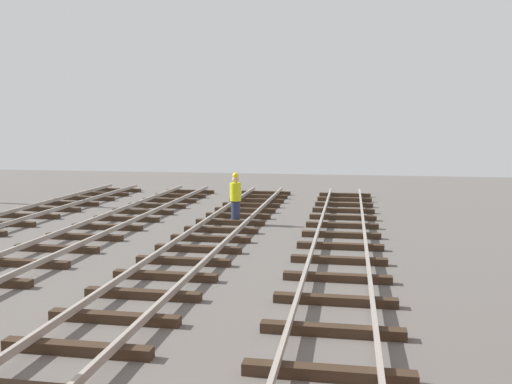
{
  "coord_description": "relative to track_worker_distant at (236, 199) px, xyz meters",
  "views": [
    {
      "loc": [
        1.19,
        0.69,
        3.66
      ],
      "look_at": [
        -0.85,
        12.64,
        2.14
      ],
      "focal_mm": 39.08,
      "sensor_mm": 36.0,
      "label": 1
    }
  ],
  "objects": [
    {
      "name": "track_worker_distant",
      "position": [
        0.0,
        0.0,
        0.0
      ],
      "size": [
        0.4,
        0.4,
        1.87
      ],
      "color": "#262D4C",
      "rests_on": "ground"
    }
  ]
}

